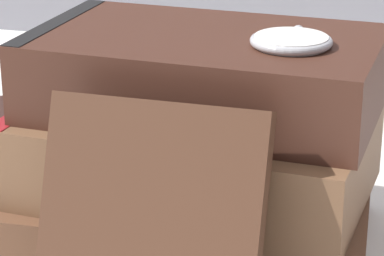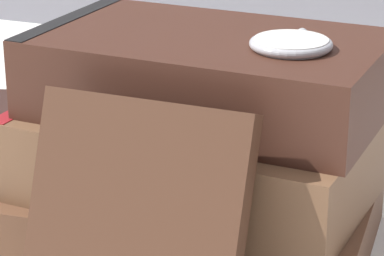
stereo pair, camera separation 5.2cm
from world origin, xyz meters
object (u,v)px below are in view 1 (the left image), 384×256
Objects in this scene: book_flat_middle at (185,151)px; book_flat_top at (196,73)px; book_leaning_front at (150,233)px; book_flat_bottom at (175,212)px; pocket_watch at (291,41)px; reading_glasses at (201,138)px.

book_flat_top is (0.01, 0.01, 0.05)m from book_flat_middle.
book_leaning_front is at bearing -80.39° from book_flat_middle.
book_flat_middle is 1.04× the size of book_flat_top.
book_flat_bottom is 1.14× the size of book_flat_top.
book_flat_top is 1.69× the size of book_leaning_front.
book_flat_bottom is 0.14m from pocket_watch.
book_flat_top reaches higher than reading_glasses.
book_flat_middle is 2.15× the size of reading_glasses.
reading_glasses is (-0.04, 0.17, -0.06)m from book_flat_middle.
book_flat_middle reaches higher than reading_glasses.
book_flat_top is 2.07× the size of reading_glasses.
pocket_watch is (0.06, -0.01, 0.03)m from book_flat_top.
book_flat_middle is at bearing 95.89° from book_leaning_front.
pocket_watch is at bearing -8.95° from book_flat_bottom.
book_flat_bottom is 0.17m from reading_glasses.
reading_glasses is (-0.03, 0.17, -0.02)m from book_flat_bottom.
book_flat_bottom is at bearing 162.85° from book_flat_middle.
reading_glasses is at bearing 105.88° from book_flat_middle.
book_leaning_front is (0.01, -0.10, -0.01)m from book_flat_middle.
book_flat_bottom is 1.10× the size of book_flat_middle.
pocket_watch is at bearing 60.78° from book_leaning_front.
book_flat_top is 4.21× the size of pocket_watch.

